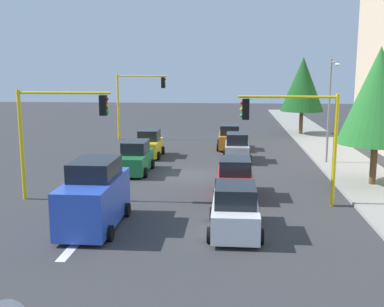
{
  "coord_description": "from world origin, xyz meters",
  "views": [
    {
      "loc": [
        27.78,
        2.64,
        6.41
      ],
      "look_at": [
        -0.71,
        0.31,
        1.2
      ],
      "focal_mm": 43.78,
      "sensor_mm": 36.0,
      "label": 1
    }
  ],
  "objects": [
    {
      "name": "tree_roadside_near",
      "position": [
        2.0,
        10.5,
        4.97
      ],
      "size": [
        4.15,
        4.15,
        7.58
      ],
      "color": "brown",
      "rests_on": "ground"
    },
    {
      "name": "lane_arrow_near",
      "position": [
        11.51,
        -3.0,
        0.01
      ],
      "size": [
        2.4,
        1.1,
        1.1
      ],
      "color": "silver",
      "rests_on": "ground"
    },
    {
      "name": "car_silver",
      "position": [
        -4.71,
        3.15,
        0.89
      ],
      "size": [
        3.64,
        1.96,
        1.98
      ],
      "color": "#B2B5BA",
      "rests_on": "ground"
    },
    {
      "name": "delivery_van_blue",
      "position": [
        9.78,
        -2.81,
        1.28
      ],
      "size": [
        4.8,
        2.22,
        2.77
      ],
      "color": "blue",
      "rests_on": "ground"
    },
    {
      "name": "car_red",
      "position": [
        4.62,
        2.93,
        0.9
      ],
      "size": [
        3.75,
        2.07,
        1.98
      ],
      "color": "red",
      "rests_on": "ground"
    },
    {
      "name": "sidewalk_kerb",
      "position": [
        -5.0,
        10.5,
        0.07
      ],
      "size": [
        80.0,
        4.0,
        0.15
      ],
      "primitive_type": "cube",
      "color": "gray",
      "rests_on": "ground"
    },
    {
      "name": "car_white",
      "position": [
        9.97,
        2.89,
        0.9
      ],
      "size": [
        4.09,
        2.1,
        1.98
      ],
      "color": "white",
      "rests_on": "ground"
    },
    {
      "name": "traffic_signal_near_right",
      "position": [
        6.0,
        -5.66,
        3.85
      ],
      "size": [
        0.36,
        4.59,
        5.42
      ],
      "color": "yellow",
      "rests_on": "ground"
    },
    {
      "name": "tree_roadside_far",
      "position": [
        -18.0,
        9.5,
        4.9
      ],
      "size": [
        4.09,
        4.09,
        7.47
      ],
      "color": "brown",
      "rests_on": "ground"
    },
    {
      "name": "traffic_signal_far_right",
      "position": [
        -14.0,
        -5.73,
        4.15
      ],
      "size": [
        0.36,
        4.59,
        5.88
      ],
      "color": "yellow",
      "rests_on": "ground"
    },
    {
      "name": "car_yellow",
      "position": [
        -5.71,
        -3.26,
        0.89
      ],
      "size": [
        3.62,
        1.93,
        1.98
      ],
      "color": "yellow",
      "rests_on": "ground"
    },
    {
      "name": "traffic_signal_near_left",
      "position": [
        6.0,
        5.63,
        3.76
      ],
      "size": [
        0.36,
        4.59,
        5.28
      ],
      "color": "yellow",
      "rests_on": "ground"
    },
    {
      "name": "car_orange",
      "position": [
        -9.53,
        2.62,
        0.9
      ],
      "size": [
        3.73,
        1.98,
        1.98
      ],
      "color": "orange",
      "rests_on": "ground"
    },
    {
      "name": "street_lamp_curbside",
      "position": [
        -3.61,
        9.2,
        4.35
      ],
      "size": [
        2.15,
        0.28,
        7.0
      ],
      "color": "slate",
      "rests_on": "ground"
    },
    {
      "name": "ground_plane",
      "position": [
        0.0,
        0.0,
        0.0
      ],
      "size": [
        120.0,
        120.0,
        0.0
      ],
      "primitive_type": "plane",
      "color": "#353538"
    },
    {
      "name": "car_green",
      "position": [
        -0.39,
        -3.21,
        0.9
      ],
      "size": [
        4.15,
        1.95,
        1.98
      ],
      "color": "#1E7238",
      "rests_on": "ground"
    }
  ]
}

